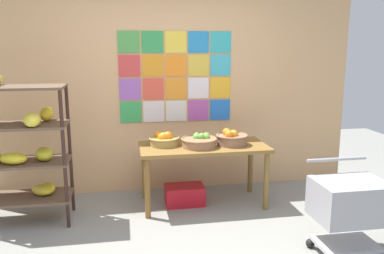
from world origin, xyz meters
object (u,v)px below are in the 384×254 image
object	(u,v)px
banana_shelf_unit	(21,142)
fruit_basket_right	(164,140)
fruit_basket_back_right	(232,138)
display_table	(203,153)
shopping_cart	(350,204)
fruit_basket_left	(200,141)
produce_crate_under_table	(185,195)

from	to	relation	value
banana_shelf_unit	fruit_basket_right	bearing A→B (deg)	9.05
fruit_basket_back_right	display_table	bearing A→B (deg)	174.81
fruit_basket_back_right	fruit_basket_right	world-z (taller)	fruit_basket_back_right
display_table	shopping_cart	distance (m)	1.66
banana_shelf_unit	fruit_basket_left	size ratio (longest dim) A/B	3.84
fruit_basket_left	banana_shelf_unit	bearing A→B (deg)	-177.18
produce_crate_under_table	shopping_cart	size ratio (longest dim) A/B	0.55
banana_shelf_unit	produce_crate_under_table	xyz separation A→B (m)	(1.67, 0.17, -0.74)
banana_shelf_unit	produce_crate_under_table	distance (m)	1.83
fruit_basket_right	shopping_cart	bearing A→B (deg)	-44.74
display_table	shopping_cart	bearing A→B (deg)	-53.34
display_table	fruit_basket_back_right	size ratio (longest dim) A/B	3.95
display_table	shopping_cart	world-z (taller)	shopping_cart
shopping_cart	produce_crate_under_table	bearing A→B (deg)	126.02
fruit_basket_right	display_table	bearing A→B (deg)	-10.71
fruit_basket_back_right	fruit_basket_left	xyz separation A→B (m)	(-0.37, -0.03, -0.01)
display_table	fruit_basket_right	bearing A→B (deg)	169.29
fruit_basket_back_right	shopping_cart	size ratio (longest dim) A/B	0.45
fruit_basket_back_right	produce_crate_under_table	size ratio (longest dim) A/B	0.82
banana_shelf_unit	fruit_basket_left	xyz separation A→B (m)	(1.82, 0.09, -0.09)
banana_shelf_unit	fruit_basket_left	world-z (taller)	banana_shelf_unit
banana_shelf_unit	produce_crate_under_table	bearing A→B (deg)	5.91
shopping_cart	fruit_basket_left	bearing A→B (deg)	123.90
fruit_basket_left	fruit_basket_right	bearing A→B (deg)	159.63
banana_shelf_unit	fruit_basket_right	size ratio (longest dim) A/B	4.41
fruit_basket_back_right	shopping_cart	distance (m)	1.49
fruit_basket_right	produce_crate_under_table	distance (m)	0.68
banana_shelf_unit	display_table	size ratio (longest dim) A/B	1.06
banana_shelf_unit	fruit_basket_back_right	distance (m)	2.20
display_table	shopping_cart	size ratio (longest dim) A/B	1.77
display_table	fruit_basket_right	distance (m)	0.47
fruit_basket_right	fruit_basket_left	bearing A→B (deg)	-20.37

